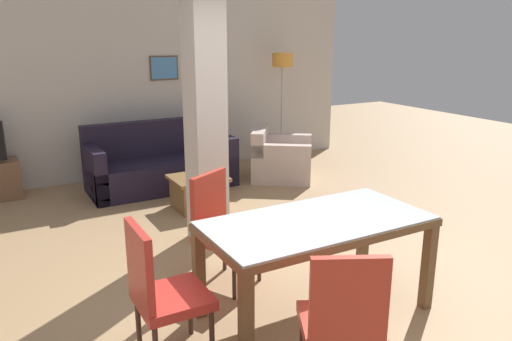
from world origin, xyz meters
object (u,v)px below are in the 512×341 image
(dining_chair_near_left, at_px, (343,318))
(armchair, at_px, (280,160))
(sofa, at_px, (161,166))
(coffee_table, at_px, (198,192))
(dining_table, at_px, (316,239))
(floor_lamp, at_px, (282,71))
(bottle, at_px, (208,167))
(dining_chair_head_left, at_px, (160,288))
(dining_chair_far_left, at_px, (221,225))

(dining_chair_near_left, bearing_deg, armchair, 89.09)
(sofa, xyz_separation_m, coffee_table, (0.13, -1.06, -0.10))
(armchair, bearing_deg, dining_table, 7.72)
(armchair, relative_size, floor_lamp, 0.69)
(coffee_table, bearing_deg, bottle, -0.04)
(sofa, height_order, armchair, sofa)
(dining_chair_near_left, xyz_separation_m, coffee_table, (0.57, 3.52, -0.32))
(dining_chair_head_left, height_order, floor_lamp, floor_lamp)
(sofa, distance_m, coffee_table, 1.07)
(coffee_table, relative_size, bottle, 2.52)
(bottle, height_order, floor_lamp, floor_lamp)
(dining_table, relative_size, sofa, 0.86)
(dining_table, distance_m, dining_chair_head_left, 1.24)
(dining_chair_head_left, distance_m, sofa, 3.94)
(dining_chair_head_left, bearing_deg, armchair, 138.12)
(dining_chair_near_left, bearing_deg, coffee_table, 107.35)
(dining_table, height_order, coffee_table, dining_table)
(dining_chair_near_left, xyz_separation_m, armchair, (2.16, 4.16, -0.26))
(dining_table, distance_m, floor_lamp, 4.79)
(dining_chair_far_left, xyz_separation_m, armchair, (2.16, 2.52, -0.26))
(dining_table, xyz_separation_m, sofa, (0.02, 3.73, -0.31))
(dining_chair_head_left, distance_m, bottle, 3.08)
(armchair, bearing_deg, dining_chair_head_left, -6.49)
(bottle, distance_m, floor_lamp, 2.65)
(dining_chair_far_left, height_order, floor_lamp, floor_lamp)
(dining_chair_far_left, bearing_deg, dining_chair_near_left, 62.09)
(dining_chair_near_left, distance_m, armchair, 4.70)
(coffee_table, distance_m, floor_lamp, 2.88)
(dining_chair_near_left, bearing_deg, dining_table, 90.00)
(dining_chair_head_left, distance_m, coffee_table, 3.03)
(dining_chair_far_left, xyz_separation_m, floor_lamp, (2.69, 3.32, 0.99))
(sofa, distance_m, bottle, 1.11)
(dining_chair_head_left, bearing_deg, bottle, 150.29)
(dining_table, relative_size, dining_chair_far_left, 1.76)
(dining_table, xyz_separation_m, armchair, (1.74, 3.32, -0.34))
(dining_chair_head_left, xyz_separation_m, bottle, (1.52, 2.67, -0.03))
(dining_chair_far_left, xyz_separation_m, bottle, (0.71, 1.87, -0.03))
(dining_table, relative_size, dining_chair_head_left, 1.76)
(dining_chair_near_left, relative_size, bottle, 3.75)
(dining_chair_head_left, relative_size, bottle, 3.75)
(floor_lamp, bearing_deg, dining_table, -118.80)
(sofa, distance_m, floor_lamp, 2.58)
(dining_chair_head_left, relative_size, dining_chair_far_left, 1.00)
(dining_chair_head_left, xyz_separation_m, floor_lamp, (3.50, 4.12, 0.99))
(bottle, bearing_deg, floor_lamp, 36.25)
(dining_chair_near_left, height_order, sofa, dining_chair_near_left)
(armchair, bearing_deg, dining_chair_far_left, -5.30)
(coffee_table, bearing_deg, dining_chair_near_left, -99.18)
(dining_chair_head_left, bearing_deg, dining_chair_near_left, 43.77)
(dining_table, relative_size, coffee_table, 2.62)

